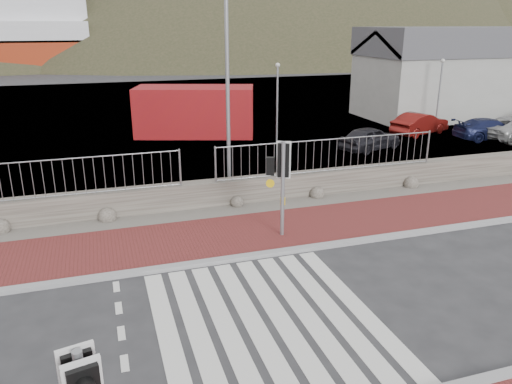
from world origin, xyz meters
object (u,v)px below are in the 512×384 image
object	(u,v)px
shipping_container	(195,111)
car_b	(420,124)
traffic_signal_far	(282,169)
streetlight	(231,73)
car_c	(490,129)
car_a	(370,138)

from	to	relation	value
shipping_container	car_b	world-z (taller)	shipping_container
traffic_signal_far	streetlight	world-z (taller)	streetlight
shipping_container	car_c	size ratio (longest dim) A/B	1.64
traffic_signal_far	streetlight	distance (m)	4.67
car_b	car_c	bearing A→B (deg)	-147.55
car_b	streetlight	bearing A→B (deg)	99.13
car_b	car_a	bearing A→B (deg)	98.09
car_b	traffic_signal_far	bearing A→B (deg)	111.94
car_a	car_b	size ratio (longest dim) A/B	0.92
car_c	car_b	bearing A→B (deg)	57.03
traffic_signal_far	car_b	world-z (taller)	traffic_signal_far
shipping_container	car_a	distance (m)	9.81
traffic_signal_far	car_b	distance (m)	16.83
traffic_signal_far	car_a	xyz separation A→B (m)	(8.00, 8.71, -1.51)
traffic_signal_far	car_c	distance (m)	17.85
streetlight	car_a	world-z (taller)	streetlight
streetlight	car_c	bearing A→B (deg)	11.67
car_c	streetlight	bearing A→B (deg)	112.05
streetlight	shipping_container	distance (m)	11.27
car_c	shipping_container	bearing A→B (deg)	73.34
car_a	traffic_signal_far	bearing A→B (deg)	117.67
streetlight	car_c	xyz separation A→B (m)	(15.79, 4.83, -3.86)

